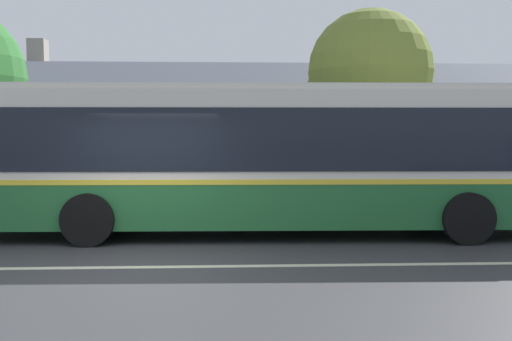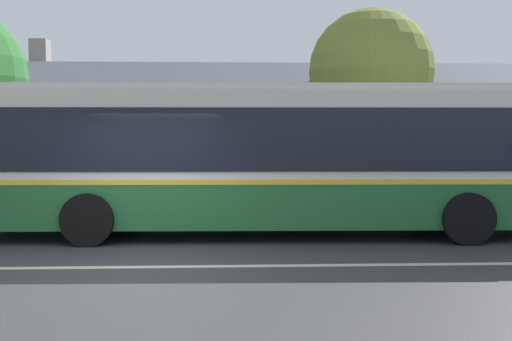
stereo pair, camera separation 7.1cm
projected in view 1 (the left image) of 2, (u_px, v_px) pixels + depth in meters
ground_plane at (132, 267)px, 9.02m from camera, size 300.00×300.00×0.00m
sidewalk_far at (171, 210)px, 14.99m from camera, size 60.00×3.00×0.15m
lane_divider_stripe at (132, 267)px, 9.02m from camera, size 60.00×0.16×0.01m
community_building at (209, 141)px, 23.26m from camera, size 26.51×10.45×5.96m
transit_bus at (266, 155)px, 11.90m from camera, size 12.42×2.96×3.07m
bench_by_building at (28, 195)px, 14.19m from camera, size 1.54×0.51×0.94m
street_tree_primary at (365, 77)px, 16.01m from camera, size 3.50×3.49×5.55m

